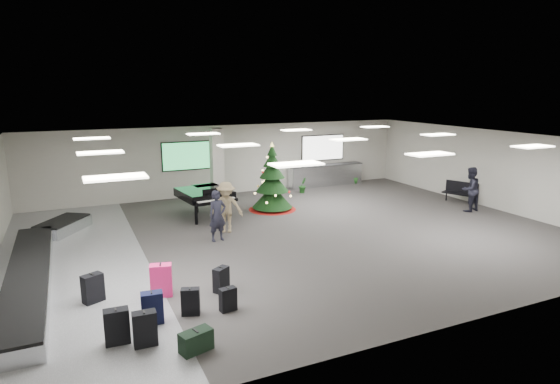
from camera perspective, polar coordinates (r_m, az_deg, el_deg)
name	(u,v)px	position (r m, az deg, el deg)	size (l,w,h in m)	color
ground	(295,234)	(16.00, 1.89, -5.15)	(18.00, 18.00, 0.00)	#3D3937
room_envelope	(277,164)	(15.88, -0.36, 3.38)	(18.02, 14.02, 3.21)	#AFABA0
baggage_carousel	(37,264)	(14.36, -27.50, -7.84)	(2.28, 9.71, 0.43)	silver
service_counter	(325,175)	(23.86, 5.54, 2.09)	(4.05, 0.65, 1.08)	silver
suitcase_0	(145,329)	(9.71, -16.14, -15.73)	(0.46, 0.27, 0.72)	black
suitcase_1	(190,302)	(10.67, -10.86, -12.99)	(0.44, 0.33, 0.63)	black
pink_suitcase	(161,280)	(11.67, -14.27, -10.39)	(0.56, 0.40, 0.81)	#FF2171
suitcase_3	(221,279)	(11.68, -7.19, -10.53)	(0.46, 0.41, 0.63)	black
navy_suitcase	(152,308)	(10.49, -15.30, -13.46)	(0.47, 0.31, 0.71)	black
suitcase_5	(117,326)	(9.94, -19.26, -15.22)	(0.48, 0.28, 0.73)	black
green_duffel	(196,341)	(9.39, -10.20, -17.45)	(0.68, 0.48, 0.43)	black
suitcase_7	(228,299)	(10.74, -6.36, -12.87)	(0.40, 0.25, 0.56)	black
suitcase_8	(93,288)	(11.86, -21.85, -10.84)	(0.53, 0.44, 0.70)	black
christmas_tree	(272,187)	(18.96, -0.96, 0.64)	(1.94, 1.94, 2.77)	maroon
grand_piano	(205,194)	(18.03, -9.13, -0.30)	(1.98, 2.42, 1.27)	black
bench	(461,191)	(21.71, 21.23, 0.12)	(1.00, 1.49, 0.90)	black
traveler_a	(217,216)	(15.23, -7.63, -2.90)	(0.61, 0.40, 1.67)	black
traveler_b	(226,207)	(16.12, -6.57, -1.84)	(1.14, 0.65, 1.76)	#95805C
traveler_bench	(470,189)	(20.18, 22.15, 0.29)	(0.87, 0.68, 1.80)	black
potted_plant_left	(303,185)	(22.13, 2.76, 0.83)	(0.41, 0.33, 0.74)	#143F1A
potted_plant_right	(354,176)	(24.63, 9.05, 1.94)	(0.44, 0.44, 0.78)	#143F1A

